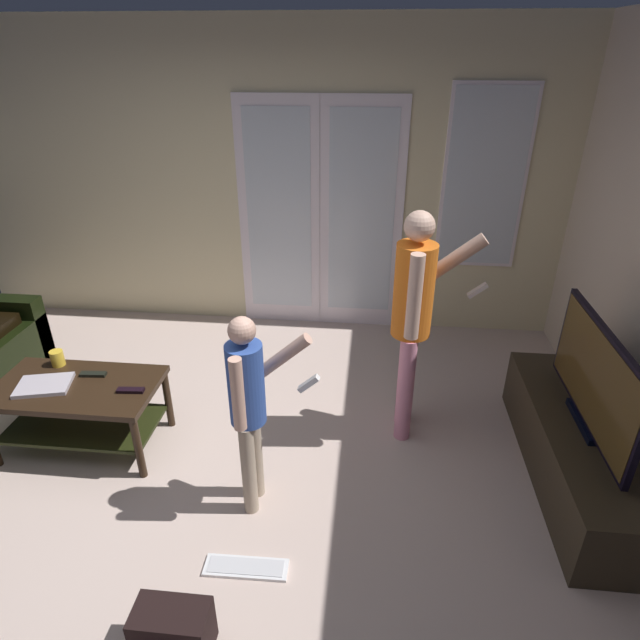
{
  "coord_description": "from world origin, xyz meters",
  "views": [
    {
      "loc": [
        1.04,
        -2.23,
        2.43
      ],
      "look_at": [
        0.77,
        0.45,
        1.04
      ],
      "focal_mm": 29.56,
      "sensor_mm": 36.0,
      "label": 1
    }
  ],
  "objects_px": {
    "loose_keyboard": "(246,567)",
    "person_adult": "(414,309)",
    "tv_remote_black": "(93,374)",
    "coffee_table": "(79,401)",
    "tv_stand": "(575,450)",
    "cup_near_edge": "(57,358)",
    "laptop_closed": "(44,385)",
    "backpack": "(173,633)",
    "flat_screen_tv": "(595,379)",
    "person_child": "(249,400)",
    "dvd_remote_slim": "(131,390)"
  },
  "relations": [
    {
      "from": "tv_remote_black",
      "to": "person_adult",
      "type": "bearing_deg",
      "value": 2.99
    },
    {
      "from": "person_adult",
      "to": "laptop_closed",
      "type": "relative_size",
      "value": 4.92
    },
    {
      "from": "tv_stand",
      "to": "person_adult",
      "type": "relative_size",
      "value": 1.03
    },
    {
      "from": "tv_remote_black",
      "to": "coffee_table",
      "type": "bearing_deg",
      "value": -124.53
    },
    {
      "from": "tv_stand",
      "to": "tv_remote_black",
      "type": "distance_m",
      "value": 3.14
    },
    {
      "from": "laptop_closed",
      "to": "dvd_remote_slim",
      "type": "bearing_deg",
      "value": -13.76
    },
    {
      "from": "loose_keyboard",
      "to": "laptop_closed",
      "type": "bearing_deg",
      "value": 151.2
    },
    {
      "from": "flat_screen_tv",
      "to": "cup_near_edge",
      "type": "bearing_deg",
      "value": 176.74
    },
    {
      "from": "person_adult",
      "to": "backpack",
      "type": "bearing_deg",
      "value": -122.72
    },
    {
      "from": "person_child",
      "to": "cup_near_edge",
      "type": "height_order",
      "value": "person_child"
    },
    {
      "from": "loose_keyboard",
      "to": "person_adult",
      "type": "bearing_deg",
      "value": 55.19
    },
    {
      "from": "person_adult",
      "to": "cup_near_edge",
      "type": "relative_size",
      "value": 14.65
    },
    {
      "from": "laptop_closed",
      "to": "flat_screen_tv",
      "type": "bearing_deg",
      "value": -13.13
    },
    {
      "from": "loose_keyboard",
      "to": "tv_stand",
      "type": "bearing_deg",
      "value": 24.81
    },
    {
      "from": "person_child",
      "to": "backpack",
      "type": "distance_m",
      "value": 1.11
    },
    {
      "from": "person_adult",
      "to": "loose_keyboard",
      "type": "distance_m",
      "value": 1.78
    },
    {
      "from": "tv_stand",
      "to": "laptop_closed",
      "type": "height_order",
      "value": "laptop_closed"
    },
    {
      "from": "tv_stand",
      "to": "dvd_remote_slim",
      "type": "distance_m",
      "value": 2.81
    },
    {
      "from": "person_child",
      "to": "tv_remote_black",
      "type": "relative_size",
      "value": 7.31
    },
    {
      "from": "person_adult",
      "to": "dvd_remote_slim",
      "type": "xyz_separation_m",
      "value": [
        -1.77,
        -0.42,
        -0.46
      ]
    },
    {
      "from": "cup_near_edge",
      "to": "tv_remote_black",
      "type": "bearing_deg",
      "value": -19.1
    },
    {
      "from": "tv_stand",
      "to": "cup_near_edge",
      "type": "relative_size",
      "value": 15.11
    },
    {
      "from": "coffee_table",
      "to": "backpack",
      "type": "xyz_separation_m",
      "value": [
        1.07,
        -1.3,
        -0.22
      ]
    },
    {
      "from": "backpack",
      "to": "tv_remote_black",
      "type": "relative_size",
      "value": 1.98
    },
    {
      "from": "person_child",
      "to": "cup_near_edge",
      "type": "relative_size",
      "value": 11.45
    },
    {
      "from": "person_adult",
      "to": "backpack",
      "type": "height_order",
      "value": "person_adult"
    },
    {
      "from": "tv_stand",
      "to": "cup_near_edge",
      "type": "xyz_separation_m",
      "value": [
        -3.42,
        0.2,
        0.34
      ]
    },
    {
      "from": "laptop_closed",
      "to": "tv_stand",
      "type": "bearing_deg",
      "value": -13.19
    },
    {
      "from": "coffee_table",
      "to": "flat_screen_tv",
      "type": "relative_size",
      "value": 0.89
    },
    {
      "from": "dvd_remote_slim",
      "to": "person_child",
      "type": "bearing_deg",
      "value": -26.76
    },
    {
      "from": "flat_screen_tv",
      "to": "tv_remote_black",
      "type": "distance_m",
      "value": 3.13
    },
    {
      "from": "person_adult",
      "to": "cup_near_edge",
      "type": "height_order",
      "value": "person_adult"
    },
    {
      "from": "person_adult",
      "to": "flat_screen_tv",
      "type": "bearing_deg",
      "value": -19.36
    },
    {
      "from": "tv_stand",
      "to": "cup_near_edge",
      "type": "distance_m",
      "value": 3.44
    },
    {
      "from": "loose_keyboard",
      "to": "tv_remote_black",
      "type": "relative_size",
      "value": 2.6
    },
    {
      "from": "person_child",
      "to": "laptop_closed",
      "type": "height_order",
      "value": "person_child"
    },
    {
      "from": "flat_screen_tv",
      "to": "tv_remote_black",
      "type": "height_order",
      "value": "flat_screen_tv"
    },
    {
      "from": "cup_near_edge",
      "to": "loose_keyboard",
      "type": "bearing_deg",
      "value": -35.11
    },
    {
      "from": "tv_stand",
      "to": "flat_screen_tv",
      "type": "distance_m",
      "value": 0.53
    },
    {
      "from": "flat_screen_tv",
      "to": "cup_near_edge",
      "type": "height_order",
      "value": "flat_screen_tv"
    },
    {
      "from": "backpack",
      "to": "laptop_closed",
      "type": "bearing_deg",
      "value": 135.0
    },
    {
      "from": "coffee_table",
      "to": "person_child",
      "type": "xyz_separation_m",
      "value": [
        1.25,
        -0.39,
        0.39
      ]
    },
    {
      "from": "backpack",
      "to": "dvd_remote_slim",
      "type": "bearing_deg",
      "value": 118.37
    },
    {
      "from": "laptop_closed",
      "to": "backpack",
      "type": "bearing_deg",
      "value": -59.25
    },
    {
      "from": "tv_stand",
      "to": "person_adult",
      "type": "xyz_separation_m",
      "value": [
        -1.03,
        0.37,
        0.75
      ]
    },
    {
      "from": "person_child",
      "to": "loose_keyboard",
      "type": "bearing_deg",
      "value": -84.79
    },
    {
      "from": "tv_stand",
      "to": "cup_near_edge",
      "type": "height_order",
      "value": "cup_near_edge"
    },
    {
      "from": "person_child",
      "to": "laptop_closed",
      "type": "bearing_deg",
      "value": 166.42
    },
    {
      "from": "flat_screen_tv",
      "to": "dvd_remote_slim",
      "type": "distance_m",
      "value": 2.81
    },
    {
      "from": "tv_stand",
      "to": "tv_remote_black",
      "type": "bearing_deg",
      "value": 178.26
    }
  ]
}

